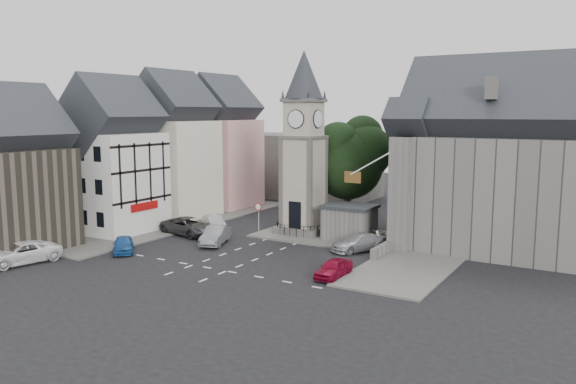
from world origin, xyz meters
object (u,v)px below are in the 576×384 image
Objects in this scene: car_west_blue at (123,244)px; pedestrian at (377,240)px; stone_shelter at (349,222)px; car_east_red at (334,268)px; clock_tower at (304,144)px.

pedestrian is at bearing -11.27° from car_west_blue.
car_east_red is (3.70, -10.50, -0.93)m from stone_shelter.
clock_tower is at bearing 11.98° from car_west_blue.
pedestrian is at bearing 93.21° from car_east_red.
car_east_red is 2.43× the size of pedestrian.
stone_shelter reaches higher than pedestrian.
clock_tower is 15.79m from car_east_red.
car_west_blue is at bearing -122.78° from clock_tower.
stone_shelter is at bearing -61.00° from pedestrian.
clock_tower is 17.62m from car_west_blue.
stone_shelter is (4.80, -0.49, -6.57)m from clock_tower.
car_east_red is 8.81m from pedestrian.
stone_shelter reaches higher than car_east_red.
stone_shelter is at bearing -5.84° from clock_tower.
car_west_blue is (-8.63, -13.41, -7.49)m from clock_tower.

